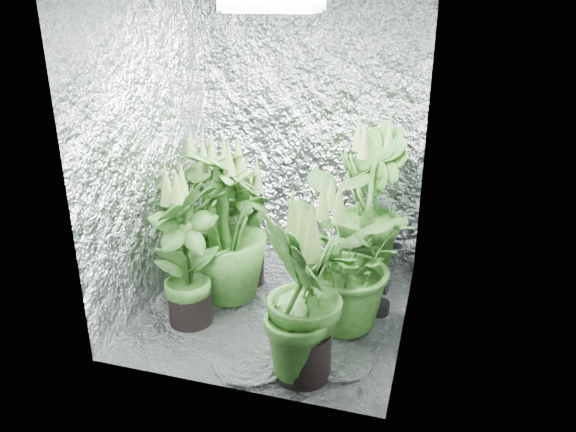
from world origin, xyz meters
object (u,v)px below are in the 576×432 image
Objects in this scene: grow_lamp at (273,3)px; plant_c at (367,207)px; plant_g at (303,300)px; circulation_fan at (376,292)px; plant_d at (225,226)px; plant_f at (187,254)px; plant_b at (244,229)px; plant_a at (201,208)px; plant_e at (339,261)px.

grow_lamp reaches higher than plant_c.
circulation_fan is at bearing 69.27° from plant_g.
plant_d is (-0.82, -0.52, -0.03)m from plant_c.
plant_f is at bearing -147.92° from grow_lamp.
grow_lamp is at bearing 119.67° from plant_g.
plant_f is (-0.92, -0.85, -0.08)m from plant_c.
circulation_fan is (0.14, -0.43, -0.39)m from plant_c.
plant_d is (-0.04, -0.23, 0.11)m from plant_b.
plant_a is 0.91× the size of plant_c.
plant_a is 0.34m from plant_b.
plant_c reaches higher than plant_d.
plant_c is 3.37× the size of circulation_fan.
grow_lamp is 1.80m from circulation_fan.
plant_e is 0.94× the size of plant_g.
plant_a is at bearing 136.33° from plant_d.
plant_c reaches higher than plant_a.
plant_f is at bearing -107.19° from plant_d.
plant_e is at bearing 80.45° from plant_g.
plant_f is 0.99× the size of plant_g.
plant_c is 1.26m from plant_f.
plant_c is 1.15× the size of plant_f.
plant_e is (-0.05, -0.67, -0.09)m from plant_c.
plant_e is at bearing -13.76° from grow_lamp.
plant_b is at bearing 151.90° from plant_e.
plant_d is 0.78m from plant_e.
circulation_fan is at bearing 51.35° from plant_e.
plant_g is at bearing -43.36° from plant_a.
grow_lamp reaches higher than plant_e.
plant_a is at bearing 157.63° from plant_e.
plant_d reaches higher than plant_f.
plant_e is at bearing -11.55° from plant_d.
grow_lamp is 0.56× the size of plant_b.
plant_d is 1.08× the size of plant_g.
plant_c is (0.78, 0.28, 0.14)m from plant_b.
grow_lamp is at bearing 32.08° from plant_f.
plant_g reaches higher than plant_f.
circulation_fan is at bearing -9.04° from plant_b.
circulation_fan is at bearing 21.74° from plant_f.
plant_d reaches higher than plant_a.
plant_a is 1.31m from circulation_fan.
plant_c is 1.20× the size of plant_e.
plant_b is 0.83m from plant_e.
plant_c is 0.60m from circulation_fan.
grow_lamp is at bearing -129.48° from plant_c.
plant_g reaches higher than plant_b.
plant_g is at bearing -21.12° from plant_f.
plant_b is at bearing 126.48° from plant_g.
plant_d reaches higher than circulation_fan.
plant_d is 0.94m from plant_g.
plant_c is 1.05× the size of plant_d.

